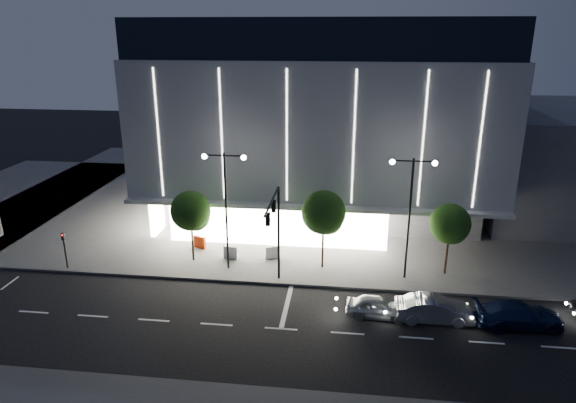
% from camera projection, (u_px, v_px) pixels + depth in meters
% --- Properties ---
extents(ground, '(160.00, 160.00, 0.00)m').
position_uv_depth(ground, '(253.00, 314.00, 32.63)').
color(ground, black).
rests_on(ground, ground).
extents(sidewalk_museum, '(70.00, 40.00, 0.15)m').
position_uv_depth(sidewalk_museum, '(341.00, 198.00, 54.61)').
color(sidewalk_museum, '#474747').
rests_on(sidewalk_museum, ground).
extents(museum, '(30.00, 25.80, 18.00)m').
position_uv_depth(museum, '(323.00, 114.00, 50.30)').
color(museum, '#4C4C51').
rests_on(museum, ground).
extents(annex_building, '(16.00, 20.00, 10.00)m').
position_uv_depth(annex_building, '(556.00, 159.00, 50.63)').
color(annex_building, '#4C4C51').
rests_on(annex_building, ground).
extents(traffic_mast, '(0.33, 5.89, 7.07)m').
position_uv_depth(traffic_mast, '(275.00, 222.00, 34.05)').
color(traffic_mast, black).
rests_on(traffic_mast, ground).
extents(street_lamp_west, '(3.16, 0.36, 9.00)m').
position_uv_depth(street_lamp_west, '(225.00, 194.00, 36.71)').
color(street_lamp_west, black).
rests_on(street_lamp_west, ground).
extents(street_lamp_east, '(3.16, 0.36, 9.00)m').
position_uv_depth(street_lamp_east, '(410.00, 201.00, 35.22)').
color(street_lamp_east, black).
rests_on(street_lamp_east, ground).
extents(ped_signal_far, '(0.22, 0.24, 3.00)m').
position_uv_depth(ped_signal_far, '(64.00, 247.00, 37.97)').
color(ped_signal_far, black).
rests_on(ped_signal_far, ground).
extents(tree_left, '(3.02, 3.02, 5.72)m').
position_uv_depth(tree_left, '(191.00, 213.00, 38.62)').
color(tree_left, black).
rests_on(tree_left, ground).
extents(tree_mid, '(3.25, 3.25, 6.15)m').
position_uv_depth(tree_mid, '(324.00, 215.00, 37.39)').
color(tree_mid, black).
rests_on(tree_mid, ground).
extents(tree_right, '(2.91, 2.91, 5.51)m').
position_uv_depth(tree_right, '(450.00, 226.00, 36.50)').
color(tree_right, black).
rests_on(tree_right, ground).
extents(car_lead, '(4.07, 1.89, 1.35)m').
position_uv_depth(car_lead, '(377.00, 307.00, 32.11)').
color(car_lead, '#A7AAAE').
rests_on(car_lead, ground).
extents(car_second, '(4.82, 1.82, 1.57)m').
position_uv_depth(car_second, '(434.00, 309.00, 31.62)').
color(car_second, '#AEB1B6').
rests_on(car_second, ground).
extents(car_third, '(5.42, 2.59, 1.52)m').
position_uv_depth(car_third, '(519.00, 315.00, 31.06)').
color(car_third, '#132149').
rests_on(car_third, ground).
extents(barrier_a, '(1.11, 0.67, 1.00)m').
position_uv_depth(barrier_a, '(200.00, 242.00, 41.89)').
color(barrier_a, red).
rests_on(barrier_a, sidewalk_museum).
extents(barrier_b, '(1.12, 0.33, 1.00)m').
position_uv_depth(barrier_b, '(231.00, 252.00, 40.02)').
color(barrier_b, silver).
rests_on(barrier_b, sidewalk_museum).
extents(barrier_d, '(1.12, 0.64, 1.00)m').
position_uv_depth(barrier_d, '(273.00, 252.00, 40.02)').
color(barrier_d, silver).
rests_on(barrier_d, sidewalk_museum).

